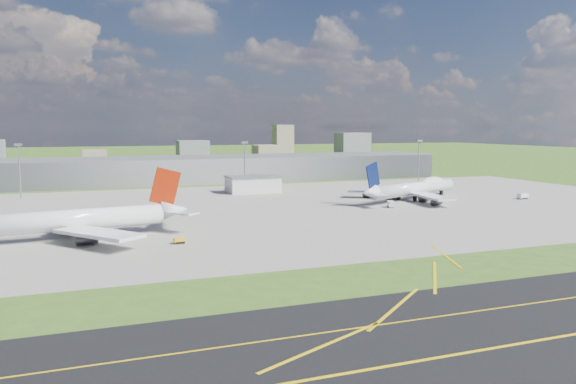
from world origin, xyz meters
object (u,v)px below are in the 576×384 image
object	(u,v)px
van_white_near	(391,204)
van_white_far	(523,196)
tug_yellow	(179,241)
airliner_red_twin	(68,221)
airliner_blue_quad	(414,188)

from	to	relation	value
van_white_near	van_white_far	distance (m)	72.01
tug_yellow	airliner_red_twin	bearing A→B (deg)	142.44
airliner_red_twin	van_white_near	world-z (taller)	airliner_red_twin
van_white_near	van_white_far	xyz separation A→B (m)	(71.98, 2.02, 0.03)
van_white_near	airliner_blue_quad	bearing A→B (deg)	-30.58
airliner_blue_quad	van_white_far	size ratio (longest dim) A/B	12.66
van_white_far	airliner_blue_quad	bearing A→B (deg)	153.43
van_white_near	van_white_far	world-z (taller)	van_white_far
airliner_blue_quad	van_white_far	xyz separation A→B (m)	(48.43, -16.77, -3.93)
airliner_red_twin	van_white_near	bearing A→B (deg)	-176.20
airliner_blue_quad	van_white_far	bearing A→B (deg)	-42.60
tug_yellow	van_white_near	xyz separation A→B (m)	(95.56, 42.55, 0.44)
tug_yellow	van_white_far	bearing A→B (deg)	8.15
airliner_blue_quad	van_white_far	distance (m)	51.41
airliner_red_twin	airliner_blue_quad	xyz separation A→B (m)	(149.10, 43.45, -0.31)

